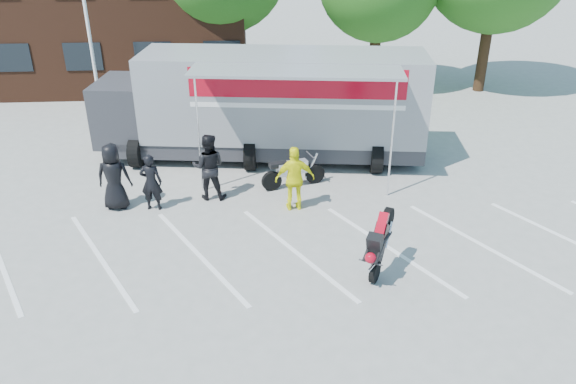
{
  "coord_description": "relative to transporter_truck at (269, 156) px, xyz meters",
  "views": [
    {
      "loc": [
        -0.78,
        -10.87,
        7.67
      ],
      "look_at": [
        0.07,
        1.76,
        1.3
      ],
      "focal_mm": 35.0,
      "sensor_mm": 36.0,
      "label": 1
    }
  ],
  "objects": [
    {
      "name": "parked_motorcycle",
      "position": [
        0.66,
        -2.42,
        0.0
      ],
      "size": [
        2.2,
        1.28,
        1.1
      ],
      "primitive_type": null,
      "rotation": [
        0.0,
        0.0,
        1.87
      ],
      "color": "silver",
      "rests_on": "ground"
    },
    {
      "name": "spectator_leather_a",
      "position": [
        -4.49,
        -3.44,
        0.97
      ],
      "size": [
        0.98,
        0.67,
        1.95
      ],
      "primitive_type": "imported",
      "rotation": [
        0.0,
        0.0,
        3.09
      ],
      "color": "black",
      "rests_on": "ground"
    },
    {
      "name": "parking_bay_lines",
      "position": [
        0.22,
        -6.13,
        0.01
      ],
      "size": [
        18.09,
        13.33,
        0.01
      ],
      "primitive_type": "cube",
      "rotation": [
        0.0,
        0.0,
        0.52
      ],
      "color": "white",
      "rests_on": "ground"
    },
    {
      "name": "ground",
      "position": [
        0.22,
        -7.13,
        0.0
      ],
      "size": [
        100.0,
        100.0,
        0.0
      ],
      "primitive_type": "plane",
      "color": "#9B9B96",
      "rests_on": "ground"
    },
    {
      "name": "spectator_leather_b",
      "position": [
        -3.44,
        -3.59,
        0.84
      ],
      "size": [
        0.65,
        0.46,
        1.68
      ],
      "primitive_type": "imported",
      "rotation": [
        0.0,
        0.0,
        3.05
      ],
      "color": "black",
      "rests_on": "ground"
    },
    {
      "name": "spectator_hivis",
      "position": [
        0.59,
        -3.86,
        0.95
      ],
      "size": [
        1.14,
        0.54,
        1.9
      ],
      "primitive_type": "imported",
      "rotation": [
        0.0,
        0.0,
        3.21
      ],
      "color": "#FFFC0D",
      "rests_on": "ground"
    },
    {
      "name": "spectator_leather_c",
      "position": [
        -1.86,
        -2.99,
        1.0
      ],
      "size": [
        1.04,
        0.84,
        2.0
      ],
      "primitive_type": "imported",
      "rotation": [
        0.0,
        0.0,
        3.05
      ],
      "color": "black",
      "rests_on": "ground"
    },
    {
      "name": "stunt_bike_rider",
      "position": [
        2.43,
        -7.02,
        0.0
      ],
      "size": [
        1.36,
        1.66,
        1.77
      ],
      "primitive_type": null,
      "rotation": [
        0.0,
        0.0,
        -0.52
      ],
      "color": "black",
      "rests_on": "ground"
    },
    {
      "name": "office_building",
      "position": [
        -9.78,
        10.87,
        3.5
      ],
      "size": [
        18.0,
        8.0,
        7.0
      ],
      "primitive_type": "cube",
      "color": "#472516",
      "rests_on": "ground"
    },
    {
      "name": "transporter_truck",
      "position": [
        0.0,
        0.0,
        0.0
      ],
      "size": [
        11.86,
        6.8,
        3.59
      ],
      "primitive_type": null,
      "rotation": [
        0.0,
        0.0,
        -0.12
      ],
      "color": "gray",
      "rests_on": "ground"
    }
  ]
}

